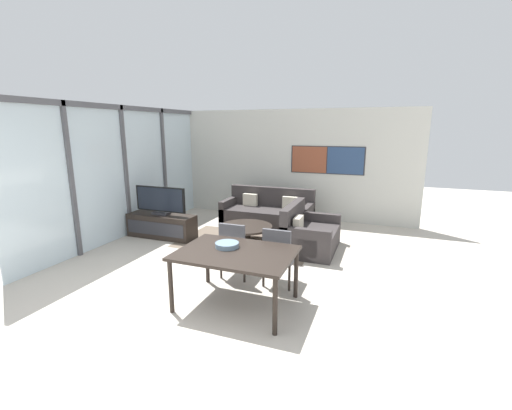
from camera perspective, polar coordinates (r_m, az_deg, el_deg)
ground_plane at (r=4.60m, az=-15.87°, el=-18.32°), size 24.00×24.00×0.00m
wall_back at (r=9.03m, az=5.18°, el=6.78°), size 6.64×0.09×2.80m
window_wall_left at (r=7.94m, az=-21.10°, el=6.09°), size 0.07×5.55×2.80m
area_rug at (r=7.17m, az=-1.69°, el=-6.24°), size 2.76×1.61×0.01m
tv_console at (r=7.73m, az=-15.42°, el=-3.35°), size 1.51×0.49×0.51m
television at (r=7.60m, az=-15.66°, el=0.69°), size 1.21×0.20×0.61m
sofa_main at (r=8.38m, az=2.04°, el=-1.45°), size 2.16×0.93×0.89m
sofa_side at (r=6.77m, az=8.55°, el=-5.05°), size 0.93×1.36×0.89m
coffee_table at (r=7.09m, az=-1.70°, el=-4.17°), size 1.09×1.09×0.36m
dining_table at (r=4.54m, az=-3.38°, el=-8.59°), size 1.51×1.08×0.76m
dining_chair_left at (r=5.42m, az=-3.45°, el=-7.00°), size 0.46×0.46×0.91m
dining_chair_centre at (r=5.15m, az=3.83°, el=-8.08°), size 0.46×0.46×0.91m
fruit_bowl at (r=4.67m, az=-4.84°, el=-6.58°), size 0.32×0.32×0.07m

